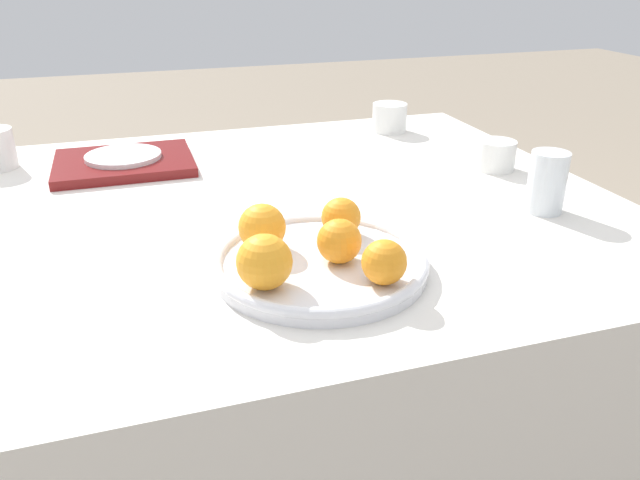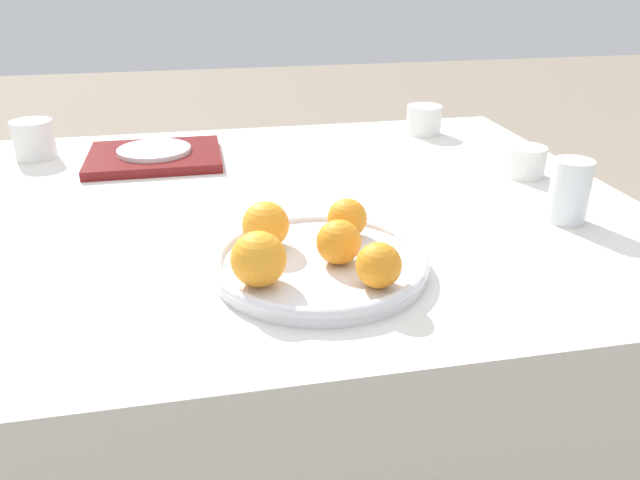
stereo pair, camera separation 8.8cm
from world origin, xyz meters
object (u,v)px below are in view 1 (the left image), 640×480
(fruit_platter, at_px, (320,263))
(orange_2, at_px, (264,262))
(orange_4, at_px, (384,262))
(orange_3, at_px, (341,217))
(water_glass, at_px, (547,182))
(cup_1, at_px, (389,118))
(orange_0, at_px, (339,241))
(cup_2, at_px, (496,155))
(orange_1, at_px, (262,227))
(serving_tray, at_px, (124,163))
(side_plate, at_px, (123,156))

(fruit_platter, xyz_separation_m, orange_2, (-0.09, -0.05, 0.04))
(orange_4, bearing_deg, orange_3, 91.14)
(water_glass, bearing_deg, orange_2, -164.11)
(cup_1, bearing_deg, orange_4, -114.00)
(fruit_platter, distance_m, orange_0, 0.05)
(water_glass, bearing_deg, cup_2, 78.79)
(orange_1, height_order, cup_1, orange_1)
(orange_1, height_order, serving_tray, orange_1)
(water_glass, bearing_deg, cup_1, 94.31)
(serving_tray, bearing_deg, orange_3, -58.87)
(fruit_platter, xyz_separation_m, orange_1, (-0.07, 0.06, 0.04))
(orange_1, bearing_deg, cup_1, 52.76)
(orange_2, relative_size, orange_3, 1.21)
(water_glass, distance_m, cup_1, 0.59)
(fruit_platter, height_order, cup_1, cup_1)
(side_plate, bearing_deg, serving_tray, 0.00)
(cup_1, bearing_deg, serving_tray, -171.37)
(orange_2, relative_size, orange_4, 1.21)
(orange_3, distance_m, cup_1, 0.71)
(fruit_platter, bearing_deg, orange_4, -56.59)
(orange_0, xyz_separation_m, serving_tray, (-0.28, 0.60, -0.04))
(cup_1, bearing_deg, fruit_platter, -120.61)
(orange_0, xyz_separation_m, cup_2, (0.47, 0.35, -0.02))
(orange_1, distance_m, cup_1, 0.79)
(orange_3, xyz_separation_m, side_plate, (-0.31, 0.51, -0.02))
(serving_tray, bearing_deg, water_glass, -34.59)
(water_glass, bearing_deg, fruit_platter, -167.47)
(orange_2, bearing_deg, cup_1, 56.03)
(orange_0, relative_size, orange_2, 0.86)
(side_plate, bearing_deg, orange_2, -75.88)
(orange_1, distance_m, cup_2, 0.63)
(orange_2, distance_m, orange_3, 0.20)
(orange_4, xyz_separation_m, serving_tray, (-0.31, 0.68, -0.04))
(orange_0, bearing_deg, fruit_platter, 150.89)
(orange_0, bearing_deg, orange_2, -160.66)
(cup_2, bearing_deg, orange_1, -154.34)
(orange_2, bearing_deg, orange_1, 78.60)
(water_glass, height_order, cup_2, water_glass)
(orange_4, bearing_deg, orange_2, 166.73)
(orange_0, distance_m, cup_2, 0.58)
(orange_2, bearing_deg, fruit_platter, 30.40)
(fruit_platter, relative_size, orange_2, 4.21)
(fruit_platter, height_order, water_glass, water_glass)
(orange_1, distance_m, side_plate, 0.56)
(orange_4, height_order, water_glass, water_glass)
(orange_4, bearing_deg, cup_1, 66.00)
(fruit_platter, xyz_separation_m, orange_0, (0.02, -0.01, 0.04))
(orange_3, bearing_deg, orange_1, -175.08)
(serving_tray, bearing_deg, cup_1, 8.63)
(fruit_platter, height_order, cup_2, cup_2)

